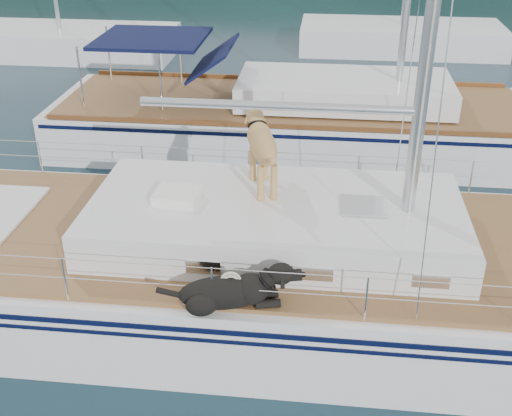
# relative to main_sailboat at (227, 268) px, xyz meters

# --- Properties ---
(ground) EXTENTS (120.00, 120.00, 0.00)m
(ground) POSITION_rel_main_sailboat_xyz_m (-0.10, 0.00, -0.68)
(ground) COLOR black
(ground) RESTS_ON ground
(main_sailboat) EXTENTS (12.00, 3.97, 14.01)m
(main_sailboat) POSITION_rel_main_sailboat_xyz_m (0.00, 0.00, 0.00)
(main_sailboat) COLOR white
(main_sailboat) RESTS_ON ground
(neighbor_sailboat) EXTENTS (11.00, 3.50, 13.30)m
(neighbor_sailboat) POSITION_rel_main_sailboat_xyz_m (0.64, 6.40, -0.06)
(neighbor_sailboat) COLOR white
(neighbor_sailboat) RESTS_ON ground
(bg_boat_west) EXTENTS (8.00, 3.00, 11.65)m
(bg_boat_west) POSITION_rel_main_sailboat_xyz_m (-8.10, 14.00, -0.24)
(bg_boat_west) COLOR white
(bg_boat_west) RESTS_ON ground
(bg_boat_center) EXTENTS (7.20, 3.00, 11.65)m
(bg_boat_center) POSITION_rel_main_sailboat_xyz_m (3.90, 16.00, -0.23)
(bg_boat_center) COLOR white
(bg_boat_center) RESTS_ON ground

